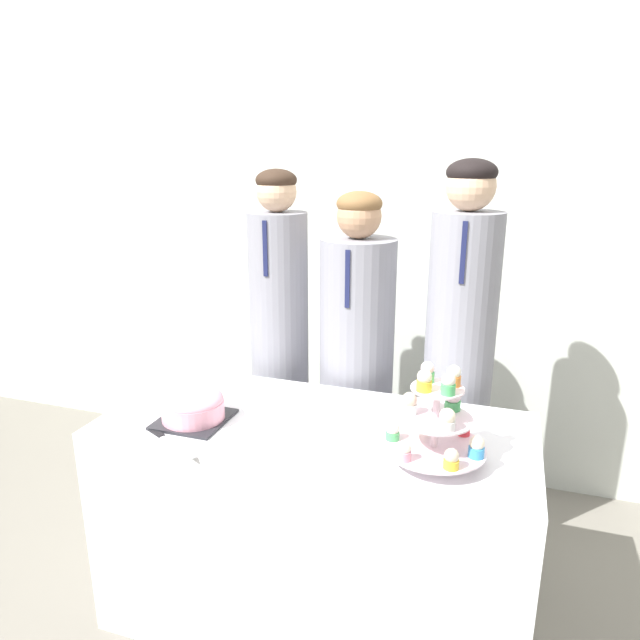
{
  "coord_description": "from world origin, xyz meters",
  "views": [
    {
      "loc": [
        0.57,
        -1.32,
        1.65
      ],
      "look_at": [
        0.01,
        0.36,
        1.13
      ],
      "focal_mm": 32.0,
      "sensor_mm": 36.0,
      "label": 1
    }
  ],
  "objects_px": {
    "cake_knife": "(163,438)",
    "cupcake_stand": "(436,419)",
    "student_2": "(457,379)",
    "student_0": "(280,363)",
    "student_1": "(356,385)",
    "round_cake": "(193,406)"
  },
  "relations": [
    {
      "from": "cake_knife",
      "to": "cupcake_stand",
      "type": "distance_m",
      "value": 0.86
    },
    {
      "from": "round_cake",
      "to": "cake_knife",
      "type": "xyz_separation_m",
      "value": [
        -0.03,
        -0.14,
        -0.05
      ]
    },
    {
      "from": "student_0",
      "to": "round_cake",
      "type": "bearing_deg",
      "value": -95.12
    },
    {
      "from": "cupcake_stand",
      "to": "student_1",
      "type": "xyz_separation_m",
      "value": [
        -0.41,
        0.64,
        -0.2
      ]
    },
    {
      "from": "student_0",
      "to": "student_2",
      "type": "relative_size",
      "value": 0.97
    },
    {
      "from": "student_0",
      "to": "student_2",
      "type": "height_order",
      "value": "student_2"
    },
    {
      "from": "cupcake_stand",
      "to": "student_1",
      "type": "height_order",
      "value": "student_1"
    },
    {
      "from": "cupcake_stand",
      "to": "student_2",
      "type": "distance_m",
      "value": 0.65
    },
    {
      "from": "cake_knife",
      "to": "student_1",
      "type": "distance_m",
      "value": 0.88
    },
    {
      "from": "cake_knife",
      "to": "cupcake_stand",
      "type": "xyz_separation_m",
      "value": [
        0.84,
        0.13,
        0.13
      ]
    },
    {
      "from": "cupcake_stand",
      "to": "student_2",
      "type": "height_order",
      "value": "student_2"
    },
    {
      "from": "student_2",
      "to": "cake_knife",
      "type": "bearing_deg",
      "value": -137.58
    },
    {
      "from": "round_cake",
      "to": "student_0",
      "type": "bearing_deg",
      "value": 84.88
    },
    {
      "from": "cake_knife",
      "to": "cupcake_stand",
      "type": "height_order",
      "value": "cupcake_stand"
    },
    {
      "from": "student_2",
      "to": "round_cake",
      "type": "bearing_deg",
      "value": -142.26
    },
    {
      "from": "round_cake",
      "to": "cupcake_stand",
      "type": "height_order",
      "value": "cupcake_stand"
    },
    {
      "from": "cupcake_stand",
      "to": "student_1",
      "type": "bearing_deg",
      "value": 122.64
    },
    {
      "from": "cupcake_stand",
      "to": "student_0",
      "type": "bearing_deg",
      "value": 139.79
    },
    {
      "from": "student_1",
      "to": "cupcake_stand",
      "type": "bearing_deg",
      "value": -57.36
    },
    {
      "from": "student_2",
      "to": "student_0",
      "type": "bearing_deg",
      "value": -180.0
    },
    {
      "from": "student_0",
      "to": "student_1",
      "type": "relative_size",
      "value": 1.05
    },
    {
      "from": "student_0",
      "to": "cupcake_stand",
      "type": "bearing_deg",
      "value": -40.21
    }
  ]
}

